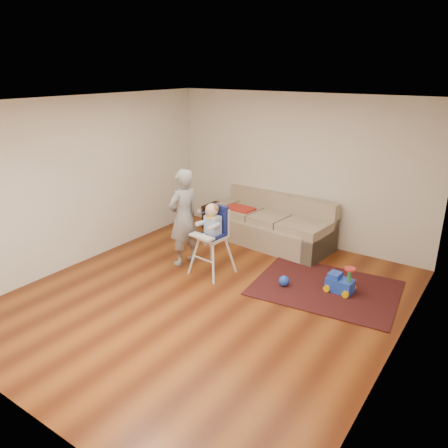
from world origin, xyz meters
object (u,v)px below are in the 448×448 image
Objects in this scene: high_chair at (212,240)px; adult at (183,218)px; side_table at (218,216)px; ride_on_toy at (341,278)px; toy_ball at (284,281)px; sofa at (270,221)px.

high_chair is 0.66m from adult.
side_table is 3.28m from ride_on_toy.
high_chair reaches higher than toy_ball.
high_chair is at bearing -56.87° from side_table.
side_table is at bearing 146.48° from toy_ball.
side_table is at bearing 129.29° from high_chair.
ride_on_toy is (3.05, -1.22, -0.01)m from side_table.
toy_ball is 0.10× the size of adult.
ride_on_toy is 2.60× the size of toy_ball.
high_chair reaches higher than ride_on_toy.
sofa reaches higher than side_table.
sofa is at bearing 91.33° from high_chair.
toy_ball is 1.91m from adult.
side_table is at bearing 179.35° from sofa.
ride_on_toy is at bearing -25.98° from sofa.
adult is at bearing -174.07° from toy_ball.
high_chair is at bearing -89.41° from sofa.
sofa is 5.72× the size of ride_on_toy.
ride_on_toy is 2.63m from adult.
sofa is 1.78m from adult.
toy_ball is (1.02, -1.39, -0.35)m from sofa.
toy_ball is at bearing 105.37° from adult.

